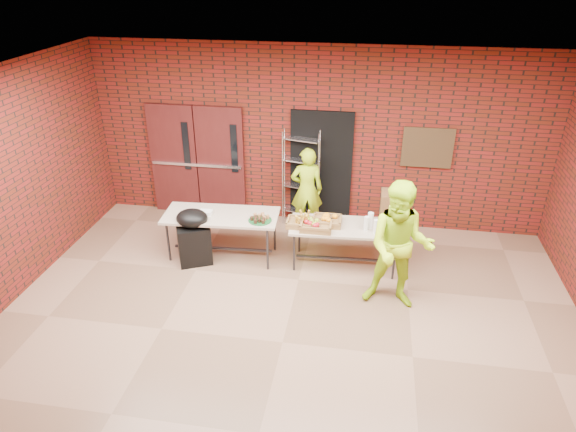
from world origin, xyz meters
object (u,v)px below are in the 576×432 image
object	(u,v)px
table_right	(346,229)
covered_grill	(194,236)
volunteer_man	(400,247)
coffee_dispenser	(394,209)
volunteer_woman	(307,190)
wire_rack	(301,179)
table_left	(221,218)

from	to	relation	value
table_right	covered_grill	distance (m)	2.42
volunteer_man	coffee_dispenser	bearing A→B (deg)	98.63
covered_grill	volunteer_woman	bearing A→B (deg)	15.57
wire_rack	table_right	distance (m)	1.62
table_left	table_right	xyz separation A→B (m)	(2.00, 0.02, -0.04)
table_right	volunteer_woman	bearing A→B (deg)	121.51
volunteer_woman	volunteer_man	world-z (taller)	volunteer_man
table_right	volunteer_woman	xyz separation A→B (m)	(-0.76, 1.10, 0.12)
volunteer_woman	volunteer_man	xyz separation A→B (m)	(1.54, -2.01, 0.17)
volunteer_woman	volunteer_man	size ratio (longest dim) A/B	0.82
wire_rack	volunteer_man	size ratio (longest dim) A/B	0.94
wire_rack	volunteer_woman	distance (m)	0.28
wire_rack	covered_grill	distance (m)	2.24
volunteer_man	wire_rack	bearing A→B (deg)	131.88
coffee_dispenser	volunteer_man	world-z (taller)	volunteer_man
coffee_dispenser	volunteer_woman	size ratio (longest dim) A/B	0.35
table_right	volunteer_woman	distance (m)	1.35
table_left	table_right	distance (m)	2.00
coffee_dispenser	table_right	bearing A→B (deg)	-167.90
volunteer_woman	wire_rack	bearing A→B (deg)	-69.05
wire_rack	covered_grill	world-z (taller)	wire_rack
covered_grill	volunteer_man	distance (m)	3.27
table_left	coffee_dispenser	size ratio (longest dim) A/B	3.44
volunteer_man	volunteer_woman	bearing A→B (deg)	132.41
table_left	volunteer_woman	size ratio (longest dim) A/B	1.21
table_left	coffee_dispenser	bearing A→B (deg)	0.20
wire_rack	volunteer_woman	world-z (taller)	wire_rack
table_left	table_right	size ratio (longest dim) A/B	1.06
wire_rack	table_right	size ratio (longest dim) A/B	1.00
covered_grill	wire_rack	bearing A→B (deg)	22.24
table_left	wire_rack	bearing A→B (deg)	47.19
coffee_dispenser	volunteer_woman	bearing A→B (deg)	147.08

